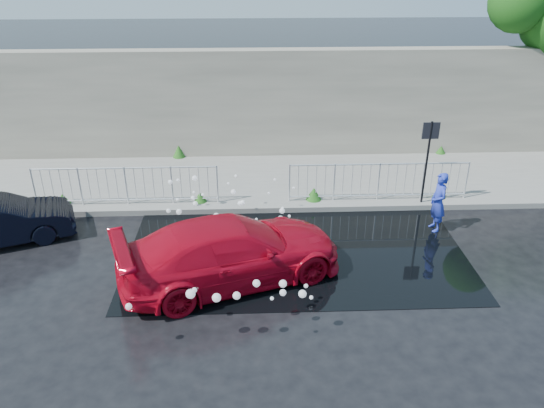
{
  "coord_description": "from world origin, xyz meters",
  "views": [
    {
      "loc": [
        -0.53,
        -10.07,
        6.69
      ],
      "look_at": [
        -0.06,
        1.44,
        1.0
      ],
      "focal_mm": 35.0,
      "sensor_mm": 36.0,
      "label": 1
    }
  ],
  "objects": [
    {
      "name": "person",
      "position": [
        4.17,
        1.8,
        0.79
      ],
      "size": [
        0.42,
        0.6,
        1.57
      ],
      "primitive_type": "imported",
      "rotation": [
        0.0,
        0.0,
        -1.49
      ],
      "color": "#2333B2",
      "rests_on": "ground"
    },
    {
      "name": "curb",
      "position": [
        0.0,
        3.0,
        0.08
      ],
      "size": [
        30.0,
        0.25,
        0.16
      ],
      "primitive_type": "cube",
      "color": "slate",
      "rests_on": "ground"
    },
    {
      "name": "puddle",
      "position": [
        0.5,
        1.0,
        0.01
      ],
      "size": [
        8.0,
        5.0,
        0.01
      ],
      "primitive_type": "cube",
      "color": "black",
      "rests_on": "ground"
    },
    {
      "name": "railing_right",
      "position": [
        3.0,
        3.35,
        0.74
      ],
      "size": [
        5.05,
        0.05,
        1.1
      ],
      "color": "silver",
      "rests_on": "pavement"
    },
    {
      "name": "red_car",
      "position": [
        -1.01,
        -0.24,
        0.71
      ],
      "size": [
        5.27,
        3.55,
        1.42
      ],
      "primitive_type": "imported",
      "rotation": [
        0.0,
        0.0,
        1.93
      ],
      "color": "#A80619",
      "rests_on": "ground"
    },
    {
      "name": "weeds",
      "position": [
        -0.24,
        4.57,
        0.32
      ],
      "size": [
        12.17,
        3.93,
        0.41
      ],
      "color": "#155019",
      "rests_on": "pavement"
    },
    {
      "name": "pavement",
      "position": [
        0.0,
        5.0,
        0.07
      ],
      "size": [
        30.0,
        4.0,
        0.15
      ],
      "primitive_type": "cube",
      "color": "slate",
      "rests_on": "ground"
    },
    {
      "name": "railing_left",
      "position": [
        -4.0,
        3.35,
        0.74
      ],
      "size": [
        5.05,
        0.05,
        1.1
      ],
      "color": "silver",
      "rests_on": "pavement"
    },
    {
      "name": "ground",
      "position": [
        0.0,
        0.0,
        0.0
      ],
      "size": [
        90.0,
        90.0,
        0.0
      ],
      "primitive_type": "plane",
      "color": "black",
      "rests_on": "ground"
    },
    {
      "name": "water_spray",
      "position": [
        -1.17,
        0.18,
        0.73
      ],
      "size": [
        3.61,
        5.61,
        1.1
      ],
      "color": "white",
      "rests_on": "ground"
    },
    {
      "name": "sign_post",
      "position": [
        4.2,
        3.1,
        1.72
      ],
      "size": [
        0.45,
        0.06,
        2.5
      ],
      "color": "black",
      "rests_on": "ground"
    },
    {
      "name": "retaining_wall",
      "position": [
        0.0,
        7.2,
        1.9
      ],
      "size": [
        30.0,
        0.6,
        3.5
      ],
      "primitive_type": "cube",
      "color": "#6C675B",
      "rests_on": "pavement"
    }
  ]
}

